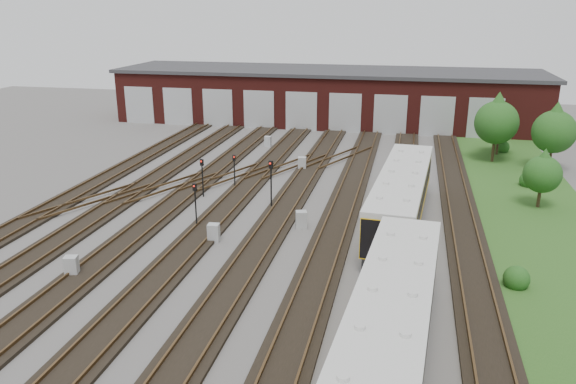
# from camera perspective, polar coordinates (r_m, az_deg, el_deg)

# --- Properties ---
(ground) EXTENTS (120.00, 120.00, 0.00)m
(ground) POSITION_cam_1_polar(r_m,az_deg,el_deg) (33.04, -6.75, -6.00)
(ground) COLOR #4C4947
(ground) RESTS_ON ground
(track_network) EXTENTS (30.40, 70.00, 0.33)m
(track_network) POSITION_cam_1_polar(r_m,az_deg,el_deg) (33.55, -6.70, -5.41)
(track_network) COLOR black
(track_network) RESTS_ON ground
(maintenance_shed) EXTENTS (51.00, 12.50, 6.35)m
(maintenance_shed) POSITION_cam_1_polar(r_m,az_deg,el_deg) (69.86, 3.95, 9.77)
(maintenance_shed) COLOR #4B1612
(maintenance_shed) RESTS_ON ground
(grass_verge) EXTENTS (8.00, 55.00, 0.05)m
(grass_verge) POSITION_cam_1_polar(r_m,az_deg,el_deg) (41.61, 23.91, -2.27)
(grass_verge) COLOR #234D19
(grass_verge) RESTS_ON ground
(metro_train) EXTENTS (3.99, 47.84, 3.24)m
(metro_train) POSITION_cam_1_polar(r_m,az_deg,el_deg) (22.01, 10.32, -13.66)
(metro_train) COLOR black
(metro_train) RESTS_ON ground
(signal_mast_0) EXTENTS (0.24, 0.23, 3.02)m
(signal_mast_0) POSITION_cam_1_polar(r_m,az_deg,el_deg) (35.89, -9.40, -0.81)
(signal_mast_0) COLOR black
(signal_mast_0) RESTS_ON ground
(signal_mast_1) EXTENTS (0.27, 0.26, 2.74)m
(signal_mast_1) POSITION_cam_1_polar(r_m,az_deg,el_deg) (43.46, -5.48, 2.52)
(signal_mast_1) COLOR black
(signal_mast_1) RESTS_ON ground
(signal_mast_2) EXTENTS (0.26, 0.25, 2.90)m
(signal_mast_2) POSITION_cam_1_polar(r_m,az_deg,el_deg) (41.95, -8.70, 1.95)
(signal_mast_2) COLOR black
(signal_mast_2) RESTS_ON ground
(signal_mast_3) EXTENTS (0.31, 0.30, 3.47)m
(signal_mast_3) POSITION_cam_1_polar(r_m,az_deg,el_deg) (38.93, -1.73, 1.41)
(signal_mast_3) COLOR black
(signal_mast_3) RESTS_ON ground
(relay_cabinet_0) EXTENTS (0.79, 0.71, 1.11)m
(relay_cabinet_0) POSITION_cam_1_polar(r_m,az_deg,el_deg) (31.85, -21.13, -7.05)
(relay_cabinet_0) COLOR #A5A7AA
(relay_cabinet_0) RESTS_ON ground
(relay_cabinet_1) EXTENTS (0.63, 0.53, 1.05)m
(relay_cabinet_1) POSITION_cam_1_polar(r_m,az_deg,el_deg) (57.22, -2.06, 5.16)
(relay_cabinet_1) COLOR #A5A7AA
(relay_cabinet_1) RESTS_ON ground
(relay_cabinet_2) EXTENTS (0.73, 0.63, 1.13)m
(relay_cabinet_2) POSITION_cam_1_polar(r_m,az_deg,el_deg) (34.19, -7.56, -4.14)
(relay_cabinet_2) COLOR #A5A7AA
(relay_cabinet_2) RESTS_ON ground
(relay_cabinet_3) EXTENTS (0.78, 0.68, 1.15)m
(relay_cabinet_3) POSITION_cam_1_polar(r_m,az_deg,el_deg) (48.80, 1.43, 2.91)
(relay_cabinet_3) COLOR #A5A7AA
(relay_cabinet_3) RESTS_ON ground
(relay_cabinet_4) EXTENTS (0.83, 0.75, 1.14)m
(relay_cabinet_4) POSITION_cam_1_polar(r_m,az_deg,el_deg) (35.94, 1.36, -2.83)
(relay_cabinet_4) COLOR #A5A7AA
(relay_cabinet_4) RESTS_ON ground
(tree_0) EXTENTS (3.87, 3.87, 6.42)m
(tree_0) POSITION_cam_1_polar(r_m,az_deg,el_deg) (53.94, 20.48, 7.12)
(tree_0) COLOR #362818
(tree_0) RESTS_ON ground
(tree_1) EXTENTS (3.12, 3.12, 5.17)m
(tree_1) POSITION_cam_1_polar(r_m,az_deg,el_deg) (56.88, 20.77, 6.79)
(tree_1) COLOR #362818
(tree_1) RESTS_ON ground
(tree_2) EXTENTS (3.64, 3.64, 6.04)m
(tree_2) POSITION_cam_1_polar(r_m,az_deg,el_deg) (52.86, 25.49, 6.01)
(tree_2) COLOR #362818
(tree_2) RESTS_ON ground
(tree_3) EXTENTS (2.61, 2.61, 4.32)m
(tree_3) POSITION_cam_1_polar(r_m,az_deg,el_deg) (42.74, 24.49, 2.05)
(tree_3) COLOR #362818
(tree_3) RESTS_ON ground
(bush_0) EXTENTS (1.32, 1.32, 1.32)m
(bush_0) POSITION_cam_1_polar(r_m,az_deg,el_deg) (30.84, 22.24, -7.83)
(bush_0) COLOR #174313
(bush_0) RESTS_ON ground
(bush_1) EXTENTS (1.46, 1.46, 1.46)m
(bush_1) POSITION_cam_1_polar(r_m,az_deg,el_deg) (48.13, 23.32, 1.36)
(bush_1) COLOR #174313
(bush_1) RESTS_ON ground
(bush_2) EXTENTS (1.41, 1.41, 1.41)m
(bush_2) POSITION_cam_1_polar(r_m,az_deg,el_deg) (58.76, 20.94, 4.49)
(bush_2) COLOR #174313
(bush_2) RESTS_ON ground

